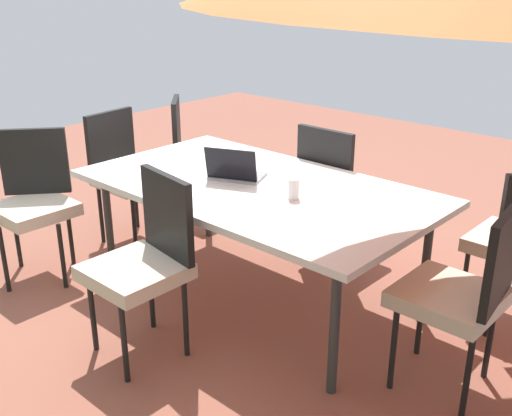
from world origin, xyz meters
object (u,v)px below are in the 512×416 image
(cup, at_px, (294,189))
(chair_west, at_px, (463,289))
(chair_northeast, at_px, (34,197))
(dining_table, at_px, (256,191))
(chair_southeast, at_px, (195,150))
(chair_east, at_px, (126,170))
(chair_north, at_px, (145,258))
(laptop, at_px, (235,172))
(chair_south, at_px, (336,185))

(cup, bearing_deg, chair_west, -178.74)
(chair_northeast, xyz_separation_m, cup, (-1.62, -0.71, 0.26))
(dining_table, height_order, chair_southeast, chair_southeast)
(chair_east, relative_size, cup, 8.32)
(chair_northeast, bearing_deg, chair_southeast, 42.26)
(chair_east, xyz_separation_m, chair_north, (-1.30, 0.83, 0.00))
(chair_southeast, height_order, laptop, chair_southeast)
(dining_table, xyz_separation_m, chair_southeast, (1.38, -0.75, -0.16))
(chair_southeast, relative_size, chair_northeast, 1.00)
(chair_east, relative_size, laptop, 2.50)
(chair_northeast, height_order, chair_east, same)
(chair_northeast, bearing_deg, chair_north, -53.58)
(dining_table, height_order, cup, cup)
(chair_east, bearing_deg, chair_southeast, -3.57)
(chair_west, relative_size, cup, 8.32)
(chair_southeast, height_order, chair_east, same)
(chair_north, relative_size, laptop, 2.50)
(dining_table, distance_m, laptop, 0.18)
(chair_southeast, xyz_separation_m, chair_east, (-0.04, 0.73, 0.00))
(chair_southeast, relative_size, cup, 8.32)
(chair_east, xyz_separation_m, laptop, (-1.18, 0.03, 0.25))
(chair_northeast, xyz_separation_m, chair_east, (0.03, -0.76, 0.00))
(chair_east, bearing_deg, chair_north, -129.29)
(dining_table, height_order, laptop, laptop)
(chair_west, xyz_separation_m, chair_north, (1.37, 0.80, 0.00))
(chair_west, height_order, chair_north, same)
(chair_southeast, xyz_separation_m, laptop, (-1.22, 0.76, 0.25))
(dining_table, relative_size, chair_east, 2.18)
(dining_table, height_order, chair_north, chair_north)
(chair_east, bearing_deg, chair_northeast, 175.83)
(chair_west, relative_size, chair_southeast, 1.00)
(chair_south, relative_size, laptop, 2.50)
(chair_north, bearing_deg, dining_table, 95.61)
(laptop, bearing_deg, chair_south, -126.65)
(chair_northeast, height_order, cup, chair_northeast)
(cup, bearing_deg, chair_northeast, 23.60)
(chair_west, xyz_separation_m, chair_south, (1.31, -0.81, 0.00))
(chair_south, bearing_deg, chair_southeast, 1.66)
(chair_west, height_order, chair_northeast, same)
(chair_northeast, xyz_separation_m, laptop, (-1.14, -0.73, 0.25))
(dining_table, relative_size, chair_southeast, 2.18)
(chair_northeast, relative_size, chair_east, 1.00)
(chair_northeast, relative_size, laptop, 2.50)
(chair_northeast, distance_m, cup, 1.79)
(dining_table, xyz_separation_m, cup, (-0.32, 0.04, 0.10))
(chair_southeast, relative_size, chair_south, 1.00)
(laptop, bearing_deg, chair_east, -25.23)
(chair_west, bearing_deg, chair_northeast, -81.74)
(chair_east, relative_size, chair_south, 1.00)
(laptop, height_order, cup, laptop)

